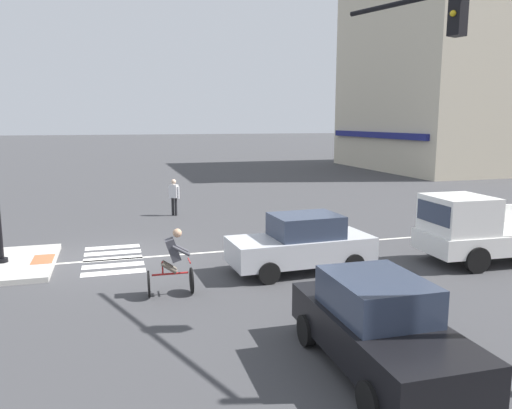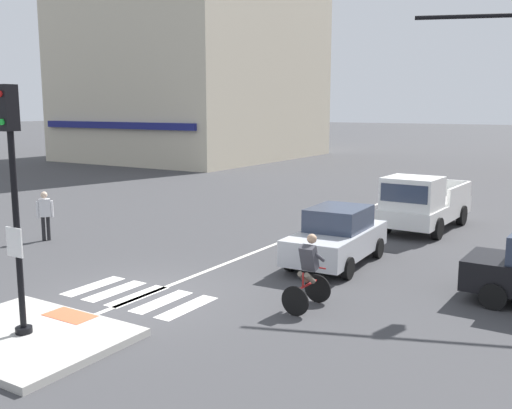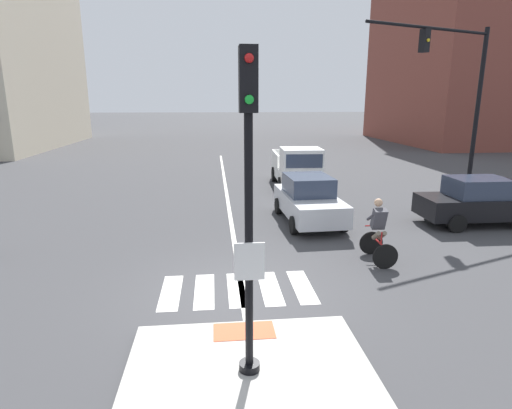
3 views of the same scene
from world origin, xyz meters
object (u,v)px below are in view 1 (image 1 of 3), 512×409
Objects in this scene: cyclist at (172,261)px; pedestrian_at_curb_left at (174,194)px; car_black_cross_right at (378,326)px; pickup_truck_white_eastbound_far at (489,230)px; car_silver_eastbound_mid at (302,243)px.

cyclist is 1.01× the size of pedestrian_at_curb_left.
cyclist reaches higher than pedestrian_at_curb_left.
car_black_cross_right is 0.80× the size of pickup_truck_white_eastbound_far.
car_black_cross_right is at bearing 31.38° from cyclist.
car_black_cross_right is 2.47× the size of pedestrian_at_curb_left.
cyclist is at bearing -75.07° from car_silver_eastbound_mid.
car_black_cross_right is at bearing -53.08° from pickup_truck_white_eastbound_far.
car_black_cross_right is 15.45m from pedestrian_at_curb_left.
pedestrian_at_curb_left reaches higher than car_silver_eastbound_mid.
car_black_cross_right is 8.41m from pickup_truck_white_eastbound_far.
pickup_truck_white_eastbound_far is 3.08× the size of cyclist.
car_silver_eastbound_mid is (-5.80, 0.89, 0.00)m from car_black_cross_right.
cyclist is at bearing -148.62° from car_black_cross_right.
car_silver_eastbound_mid is at bearing 14.31° from pedestrian_at_curb_left.
car_silver_eastbound_mid is at bearing 171.26° from car_black_cross_right.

